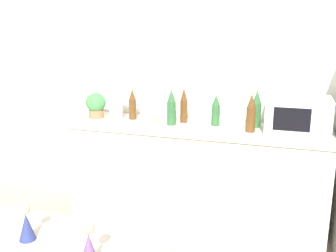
{
  "coord_description": "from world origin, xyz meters",
  "views": [
    {
      "loc": [
        0.32,
        -0.6,
        1.67
      ],
      "look_at": [
        -0.32,
        1.39,
        1.16
      ],
      "focal_mm": 40.0,
      "sensor_mm": 36.0,
      "label": 1
    }
  ],
  "objects": [
    {
      "name": "back_bottle_0",
      "position": [
        -0.76,
        2.31,
        1.06
      ],
      "size": [
        0.07,
        0.07,
        0.3
      ],
      "color": "#B2B7BC",
      "rests_on": "back_counter"
    },
    {
      "name": "back_bottle_4",
      "position": [
        0.06,
        2.33,
        1.07
      ],
      "size": [
        0.07,
        0.07,
        0.31
      ],
      "color": "brown",
      "rests_on": "back_counter"
    },
    {
      "name": "microwave",
      "position": [
        0.41,
        2.42,
        1.06
      ],
      "size": [
        0.48,
        0.37,
        0.28
      ],
      "color": "white",
      "rests_on": "back_counter"
    },
    {
      "name": "potted_plant",
      "position": [
        -1.35,
        2.41,
        1.04
      ],
      "size": [
        0.18,
        0.18,
        0.23
      ],
      "color": "#9E6B47",
      "rests_on": "back_counter"
    },
    {
      "name": "back_bottle_1",
      "position": [
        0.08,
        2.5,
        1.07
      ],
      "size": [
        0.08,
        0.08,
        0.32
      ],
      "color": "#2D6033",
      "rests_on": "back_counter"
    },
    {
      "name": "paper_towel_roll",
      "position": [
        -1.15,
        2.42,
        1.05
      ],
      "size": [
        0.12,
        0.12,
        0.25
      ],
      "color": "white",
      "rests_on": "back_counter"
    },
    {
      "name": "back_bottle_2",
      "position": [
        -1.01,
        2.46,
        1.06
      ],
      "size": [
        0.07,
        0.07,
        0.28
      ],
      "color": "brown",
      "rests_on": "back_counter"
    },
    {
      "name": "wall_back",
      "position": [
        0.0,
        2.73,
        1.27
      ],
      "size": [
        8.0,
        0.06,
        2.55
      ],
      "color": "white",
      "rests_on": "ground_plane"
    },
    {
      "name": "back_bottle_5",
      "position": [
        -0.25,
        2.46,
        1.05
      ],
      "size": [
        0.07,
        0.07,
        0.27
      ],
      "color": "#2D6033",
      "rests_on": "back_counter"
    },
    {
      "name": "wise_man_figurine_purple",
      "position": [
        -0.56,
        0.43,
        0.99
      ],
      "size": [
        0.06,
        0.06,
        0.14
      ],
      "color": "navy",
      "rests_on": "bar_counter"
    },
    {
      "name": "back_counter",
      "position": [
        -0.4,
        2.4,
        0.46
      ],
      "size": [
        2.18,
        0.63,
        0.92
      ],
      "color": "silver",
      "rests_on": "ground_plane"
    },
    {
      "name": "back_bottle_3",
      "position": [
        -0.61,
        2.36,
        1.07
      ],
      "size": [
        0.08,
        0.08,
        0.31
      ],
      "color": "#2D6033",
      "rests_on": "back_counter"
    },
    {
      "name": "wise_man_figurine_blue",
      "position": [
        -0.26,
        0.35,
        1.0
      ],
      "size": [
        0.07,
        0.07,
        0.16
      ],
      "color": "#6B4784",
      "rests_on": "bar_counter"
    },
    {
      "name": "back_bottle_6",
      "position": [
        -0.53,
        2.48,
        1.07
      ],
      "size": [
        0.07,
        0.07,
        0.31
      ],
      "color": "brown",
      "rests_on": "back_counter"
    }
  ]
}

